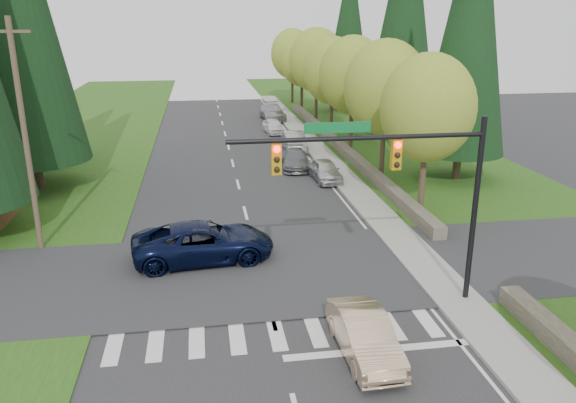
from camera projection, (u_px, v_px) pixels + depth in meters
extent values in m
plane|color=#28282B|center=(293.00, 396.00, 15.42)|extent=(120.00, 120.00, 0.00)
cube|color=#254F15|center=(441.00, 179.00, 36.11)|extent=(14.00, 110.00, 0.06)
cube|color=#254F15|center=(14.00, 199.00, 32.28)|extent=(14.00, 110.00, 0.06)
cube|color=#28282B|center=(261.00, 272.00, 22.93)|extent=(120.00, 8.00, 0.10)
cube|color=gray|center=(341.00, 175.00, 37.08)|extent=(1.80, 80.00, 0.13)
cube|color=gray|center=(329.00, 175.00, 36.95)|extent=(0.20, 80.00, 0.13)
cube|color=#4C4438|center=(338.00, 144.00, 44.76)|extent=(0.70, 40.00, 0.70)
cylinder|color=black|center=(474.00, 213.00, 19.65)|extent=(0.20, 0.20, 6.80)
cylinder|color=black|center=(359.00, 138.00, 18.15)|extent=(8.60, 0.16, 0.16)
cube|color=#0C662D|center=(338.00, 128.00, 17.99)|extent=(2.20, 0.04, 0.35)
cube|color=#BF8C0C|center=(396.00, 155.00, 18.53)|extent=(0.32, 0.24, 1.00)
sphere|color=#FF0C05|center=(398.00, 145.00, 18.29)|extent=(0.22, 0.22, 0.22)
cube|color=#BF8C0C|center=(276.00, 159.00, 17.94)|extent=(0.32, 0.24, 1.00)
sphere|color=#FF0C05|center=(277.00, 149.00, 17.70)|extent=(0.22, 0.22, 0.22)
cylinder|color=#473828|center=(26.00, 140.00, 23.74)|extent=(0.24, 0.24, 10.00)
cube|color=#473828|center=(10.00, 31.00, 22.37)|extent=(1.60, 0.10, 0.12)
cylinder|color=#38281C|center=(423.00, 170.00, 29.19)|extent=(0.32, 0.32, 4.76)
ellipsoid|color=olive|center=(428.00, 108.00, 28.19)|extent=(4.80, 4.80, 5.52)
cylinder|color=#38281C|center=(383.00, 141.00, 35.75)|extent=(0.32, 0.32, 4.93)
ellipsoid|color=olive|center=(386.00, 88.00, 34.71)|extent=(5.20, 5.20, 5.98)
cylinder|color=#38281C|center=(351.00, 121.00, 42.28)|extent=(0.32, 0.32, 5.04)
ellipsoid|color=olive|center=(353.00, 75.00, 41.22)|extent=(5.00, 5.00, 5.75)
cylinder|color=#38281C|center=(331.00, 109.00, 48.90)|extent=(0.32, 0.32, 4.82)
ellipsoid|color=olive|center=(332.00, 71.00, 47.89)|extent=(5.00, 5.00, 5.75)
cylinder|color=#38281C|center=(316.00, 96.00, 55.44)|extent=(0.32, 0.32, 5.15)
ellipsoid|color=olive|center=(317.00, 60.00, 54.36)|extent=(5.40, 5.40, 6.21)
cylinder|color=#38281C|center=(302.00, 90.00, 62.05)|extent=(0.32, 0.32, 4.70)
ellipsoid|color=olive|center=(302.00, 61.00, 61.07)|extent=(4.80, 4.80, 5.52)
cylinder|color=#38281C|center=(292.00, 82.00, 68.60)|extent=(0.32, 0.32, 4.98)
ellipsoid|color=olive|center=(292.00, 54.00, 67.55)|extent=(5.20, 5.20, 5.98)
cylinder|color=#38281C|center=(39.00, 173.00, 34.00)|extent=(0.50, 0.50, 2.00)
cylinder|color=#38281C|center=(31.00, 152.00, 39.34)|extent=(0.50, 0.50, 2.00)
cone|color=black|center=(11.00, 12.00, 36.46)|extent=(5.78, 5.78, 17.00)
cylinder|color=#38281C|center=(457.00, 164.00, 35.96)|extent=(0.50, 0.50, 2.00)
cone|color=black|center=(471.00, 20.00, 33.23)|extent=(5.44, 5.44, 16.00)
cylinder|color=#38281C|center=(398.00, 125.00, 49.26)|extent=(0.50, 0.50, 2.00)
cone|color=black|center=(405.00, 7.00, 46.22)|extent=(6.12, 6.12, 18.00)
cylinder|color=#38281C|center=(347.00, 103.00, 62.26)|extent=(0.50, 0.50, 2.00)
cone|color=black|center=(349.00, 25.00, 59.69)|extent=(5.10, 5.10, 15.00)
imported|color=#D8B690|center=(365.00, 335.00, 17.12)|extent=(1.57, 4.13, 1.34)
imported|color=black|center=(204.00, 242.00, 23.85)|extent=(6.21, 3.33, 1.66)
imported|color=silver|center=(325.00, 170.00, 35.80)|extent=(1.75, 3.99, 1.34)
imported|color=slate|center=(295.00, 159.00, 38.74)|extent=(2.27, 4.55, 1.27)
imported|color=#A2A2A6|center=(294.00, 142.00, 43.93)|extent=(1.56, 4.42, 1.45)
imported|color=white|center=(273.00, 126.00, 50.69)|extent=(1.84, 3.86, 1.27)
imported|color=#9C9CA1|center=(272.00, 112.00, 57.38)|extent=(2.41, 5.51, 1.58)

